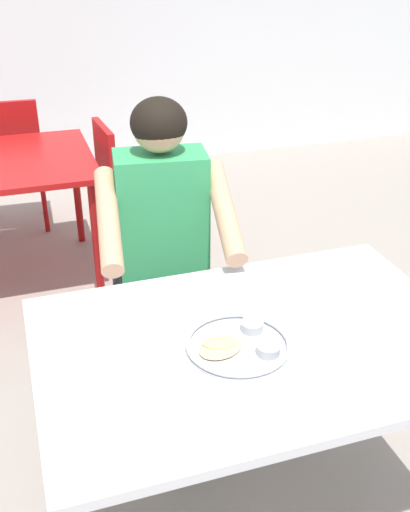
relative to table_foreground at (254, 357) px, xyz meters
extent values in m
cube|color=silver|center=(0.00, 0.00, 0.05)|extent=(1.24, 0.84, 0.03)
cylinder|color=#B2B2B7|center=(-0.56, 0.36, -0.31)|extent=(0.04, 0.04, 0.69)
cylinder|color=#B2B2B7|center=(0.56, 0.36, -0.31)|extent=(0.04, 0.04, 0.69)
cylinder|color=#B7BABF|center=(-0.06, -0.03, 0.07)|extent=(0.29, 0.29, 0.01)
torus|color=#B7BABF|center=(-0.06, -0.03, 0.08)|extent=(0.29, 0.29, 0.01)
cylinder|color=#B2B5BA|center=(0.00, -0.09, 0.09)|extent=(0.06, 0.06, 0.03)
cylinder|color=#C65119|center=(0.00, -0.09, 0.09)|extent=(0.05, 0.05, 0.01)
cylinder|color=#B2B5BA|center=(0.00, 0.03, 0.09)|extent=(0.06, 0.06, 0.03)
cylinder|color=#9E4714|center=(0.00, 0.03, 0.09)|extent=(0.05, 0.05, 0.01)
ellipsoid|color=#DBB77A|center=(-0.11, -0.03, 0.08)|extent=(0.16, 0.14, 0.01)
ellipsoid|color=#D9B672|center=(-0.11, -0.01, 0.09)|extent=(0.10, 0.08, 0.01)
cube|color=#3F3F44|center=(-0.07, 0.82, -0.23)|extent=(0.45, 0.49, 0.04)
cube|color=#3F3F44|center=(-0.04, 1.02, 0.00)|extent=(0.38, 0.09, 0.43)
cylinder|color=#3F3F44|center=(0.06, 0.62, -0.45)|extent=(0.03, 0.03, 0.41)
cylinder|color=#3F3F44|center=(-0.25, 0.66, -0.45)|extent=(0.03, 0.03, 0.41)
cylinder|color=#3F3F44|center=(0.11, 0.97, -0.45)|extent=(0.03, 0.03, 0.41)
cylinder|color=#3F3F44|center=(-0.20, 1.01, -0.45)|extent=(0.03, 0.03, 0.41)
cylinder|color=black|center=(0.02, 0.35, -0.43)|extent=(0.10, 0.10, 0.44)
cylinder|color=black|center=(0.05, 0.55, -0.17)|extent=(0.17, 0.41, 0.12)
cylinder|color=black|center=(-0.28, 0.39, -0.43)|extent=(0.10, 0.10, 0.44)
cylinder|color=black|center=(-0.25, 0.59, -0.17)|extent=(0.17, 0.41, 0.12)
cube|color=#339959|center=(-0.07, 0.77, 0.10)|extent=(0.36, 0.25, 0.55)
cylinder|color=tan|center=(0.11, 0.56, 0.21)|extent=(0.14, 0.46, 0.25)
cylinder|color=tan|center=(-0.30, 0.62, 0.21)|extent=(0.14, 0.46, 0.25)
sphere|color=tan|center=(-0.07, 0.77, 0.48)|extent=(0.19, 0.19, 0.19)
ellipsoid|color=black|center=(-0.07, 0.77, 0.49)|extent=(0.21, 0.20, 0.18)
cube|color=#B71414|center=(-0.61, 1.88, 0.04)|extent=(0.86, 0.87, 0.03)
cylinder|color=maroon|center=(-0.24, 1.50, -0.32)|extent=(0.04, 0.04, 0.68)
cylinder|color=maroon|center=(-0.24, 2.25, -0.32)|extent=(0.04, 0.04, 0.68)
cube|color=#AC1314|center=(0.09, 1.90, -0.23)|extent=(0.45, 0.41, 0.04)
cube|color=#AC1314|center=(-0.11, 1.88, -0.01)|extent=(0.06, 0.36, 0.39)
cylinder|color=#AC1314|center=(0.25, 2.06, -0.45)|extent=(0.03, 0.03, 0.41)
cylinder|color=#AC1314|center=(0.27, 1.76, -0.45)|extent=(0.03, 0.03, 0.41)
cylinder|color=#AC1314|center=(-0.09, 2.04, -0.45)|extent=(0.03, 0.03, 0.41)
cylinder|color=#AC1314|center=(-0.07, 1.74, -0.45)|extent=(0.03, 0.03, 0.41)
cube|color=#A51213|center=(-0.59, 2.63, -0.24)|extent=(0.43, 0.42, 0.04)
cube|color=#A51213|center=(-0.60, 2.44, -0.01)|extent=(0.39, 0.05, 0.44)
cylinder|color=#A51213|center=(-0.42, 2.79, -0.46)|extent=(0.03, 0.03, 0.40)
cylinder|color=#A51213|center=(-0.43, 2.46, -0.46)|extent=(0.03, 0.03, 0.40)
camera|label=1|loc=(-0.58, -1.31, 1.09)|focal=42.81mm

